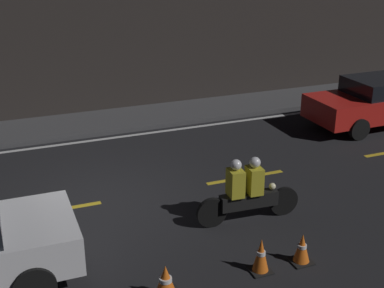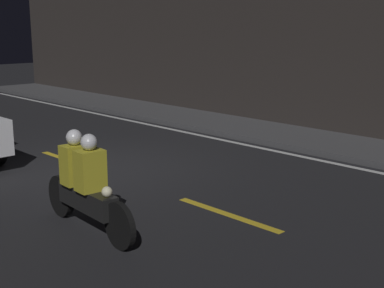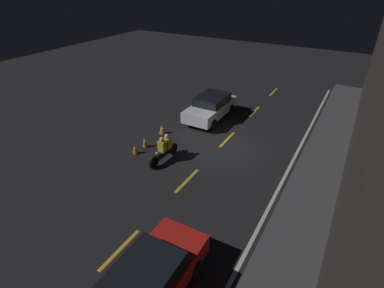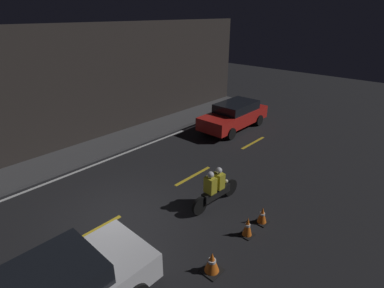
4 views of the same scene
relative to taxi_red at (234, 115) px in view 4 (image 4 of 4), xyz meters
The scene contains 12 objects.
ground_plane 9.30m from the taxi_red, 167.82° to the right, with size 56.00×56.00×0.00m, color black.
raised_curb 9.60m from the taxi_red, 161.09° to the left, with size 28.00×2.05×0.14m.
building_front 10.22m from the taxi_red, 154.72° to the left, with size 28.00×0.30×5.61m.
lane_dash_c 10.27m from the taxi_red, 169.00° to the right, with size 2.00×0.14×0.01m.
lane_dash_d 5.94m from the taxi_red, 160.62° to the right, with size 2.00×0.14×0.01m.
lane_dash_e 2.35m from the taxi_red, 118.37° to the right, with size 2.00×0.14×0.01m.
lane_solid_kerb 9.27m from the taxi_red, 168.60° to the left, with size 25.20×0.14×0.01m.
taxi_red is the anchor object (origin of this frame).
motorcycle 7.53m from the taxi_red, 149.64° to the right, with size 2.19×0.40×1.38m.
traffic_cone_near 10.41m from the taxi_red, 147.76° to the right, with size 0.49×0.49×0.60m.
traffic_cone_mid 8.93m from the taxi_red, 142.20° to the right, with size 0.37×0.37×0.64m.
traffic_cone_far 8.33m from the taxi_red, 138.69° to the right, with size 0.38×0.38×0.56m.
Camera 4 is at (-4.25, -7.05, 6.06)m, focal length 28.00 mm.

